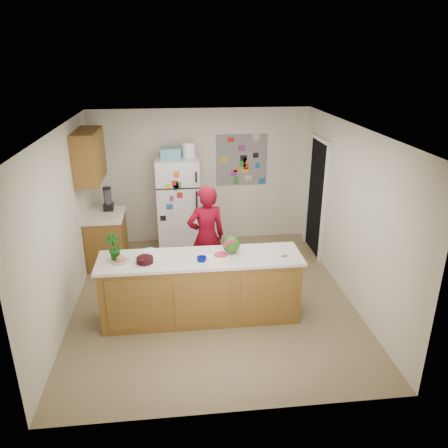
{
  "coord_description": "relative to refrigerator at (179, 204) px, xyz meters",
  "views": [
    {
      "loc": [
        -0.47,
        -5.65,
        3.42
      ],
      "look_at": [
        0.19,
        0.2,
        1.09
      ],
      "focal_mm": 35.0,
      "sensor_mm": 36.0,
      "label": 1
    }
  ],
  "objects": [
    {
      "name": "side_counter_base",
      "position": [
        -1.24,
        -0.53,
        -0.42
      ],
      "size": [
        0.6,
        0.8,
        0.86
      ],
      "primitive_type": "cube",
      "color": "brown",
      "rests_on": "floor"
    },
    {
      "name": "doorway",
      "position": [
        2.44,
        -0.43,
        0.17
      ],
      "size": [
        0.03,
        0.85,
        2.04
      ],
      "primitive_type": "cube",
      "color": "black",
      "rests_on": "ground"
    },
    {
      "name": "upper_cabinets",
      "position": [
        -1.37,
        -0.58,
        1.05
      ],
      "size": [
        0.35,
        1.0,
        0.8
      ],
      "primitive_type": "cube",
      "color": "brown",
      "rests_on": "wall_left"
    },
    {
      "name": "watermelon",
      "position": [
        0.67,
        -2.3,
        0.2
      ],
      "size": [
        0.23,
        0.23,
        0.23
      ],
      "primitive_type": "sphere",
      "color": "#1D5013",
      "rests_on": "cutting_board"
    },
    {
      "name": "plate",
      "position": [
        -0.77,
        -2.4,
        0.08
      ],
      "size": [
        0.27,
        0.27,
        0.02
      ],
      "primitive_type": "cylinder",
      "rotation": [
        0.0,
        0.0,
        -0.23
      ],
      "color": "beige",
      "rests_on": "peninsula_top"
    },
    {
      "name": "white_bowl",
      "position": [
        -0.41,
        -2.23,
        0.1
      ],
      "size": [
        0.21,
        0.21,
        0.06
      ],
      "primitive_type": "cylinder",
      "rotation": [
        0.0,
        0.0,
        0.09
      ],
      "color": "white",
      "rests_on": "peninsula_top"
    },
    {
      "name": "cobalt_bowl",
      "position": [
        0.26,
        -2.48,
        0.1
      ],
      "size": [
        0.14,
        0.14,
        0.05
      ],
      "primitive_type": "cylinder",
      "rotation": [
        0.0,
        0.0,
        0.09
      ],
      "color": "#010B5E",
      "rests_on": "peninsula_top"
    },
    {
      "name": "cherry_bowl",
      "position": [
        -0.46,
        -2.46,
        0.11
      ],
      "size": [
        0.23,
        0.23,
        0.07
      ],
      "primitive_type": "cylinder",
      "rotation": [
        0.0,
        0.0,
        0.06
      ],
      "color": "black",
      "rests_on": "peninsula_top"
    },
    {
      "name": "watermelon_slice",
      "position": [
        0.52,
        -2.37,
        0.09
      ],
      "size": [
        0.15,
        0.15,
        0.02
      ],
      "primitive_type": "cylinder",
      "color": "#CC1241",
      "rests_on": "cutting_board"
    },
    {
      "name": "person",
      "position": [
        0.4,
        -1.47,
        -0.04
      ],
      "size": [
        0.66,
        0.5,
        1.62
      ],
      "primitive_type": "imported",
      "rotation": [
        0.0,
        0.0,
        3.35
      ],
      "color": "maroon",
      "rests_on": "floor"
    },
    {
      "name": "fridge_top_bin",
      "position": [
        -0.1,
        0.0,
        0.94
      ],
      "size": [
        0.35,
        0.28,
        0.18
      ],
      "primitive_type": "cube",
      "color": "#5999B2",
      "rests_on": "refrigerator"
    },
    {
      "name": "wall_left",
      "position": [
        -1.56,
        -1.88,
        0.4
      ],
      "size": [
        0.02,
        4.5,
        2.5
      ],
      "primitive_type": "cube",
      "color": "beige",
      "rests_on": "ground"
    },
    {
      "name": "peninsula_top",
      "position": [
        0.25,
        -2.38,
        0.05
      ],
      "size": [
        2.68,
        0.7,
        0.04
      ],
      "primitive_type": "cube",
      "color": "silver",
      "rests_on": "peninsula_base"
    },
    {
      "name": "paper_towel",
      "position": [
        0.32,
        -2.44,
        0.08
      ],
      "size": [
        0.2,
        0.19,
        0.02
      ],
      "primitive_type": "cube",
      "rotation": [
        0.0,
        0.0,
        0.14
      ],
      "color": "white",
      "rests_on": "peninsula_top"
    },
    {
      "name": "photo_collage",
      "position": [
        1.2,
        0.36,
        0.7
      ],
      "size": [
        0.95,
        0.01,
        0.95
      ],
      "primitive_type": "cube",
      "color": "slate",
      "rests_on": "wall_back"
    },
    {
      "name": "cutting_board",
      "position": [
        0.61,
        -2.32,
        0.08
      ],
      "size": [
        0.41,
        0.34,
        0.01
      ],
      "primitive_type": "cube",
      "rotation": [
        0.0,
        0.0,
        0.19
      ],
      "color": "white",
      "rests_on": "peninsula_top"
    },
    {
      "name": "ceiling",
      "position": [
        0.45,
        -1.88,
        1.66
      ],
      "size": [
        4.0,
        4.5,
        0.02
      ],
      "primitive_type": "cube",
      "color": "white",
      "rests_on": "wall_back"
    },
    {
      "name": "wall_back",
      "position": [
        0.45,
        0.38,
        0.4
      ],
      "size": [
        4.0,
        0.02,
        2.5
      ],
      "primitive_type": "cube",
      "color": "beige",
      "rests_on": "ground"
    },
    {
      "name": "peninsula_base",
      "position": [
        0.25,
        -2.38,
        -0.41
      ],
      "size": [
        2.6,
        0.62,
        0.88
      ],
      "primitive_type": "cube",
      "color": "brown",
      "rests_on": "floor"
    },
    {
      "name": "refrigerator",
      "position": [
        0.0,
        0.0,
        0.0
      ],
      "size": [
        0.75,
        0.7,
        1.7
      ],
      "primitive_type": "cube",
      "color": "silver",
      "rests_on": "floor"
    },
    {
      "name": "blender_appliance",
      "position": [
        -1.19,
        -0.33,
        0.24
      ],
      "size": [
        0.13,
        0.13,
        0.38
      ],
      "primitive_type": "cylinder",
      "color": "black",
      "rests_on": "side_counter_top"
    },
    {
      "name": "floor",
      "position": [
        0.45,
        -1.88,
        -0.86
      ],
      "size": [
        4.0,
        4.5,
        0.02
      ],
      "primitive_type": "cube",
      "color": "brown",
      "rests_on": "ground"
    },
    {
      "name": "side_counter_top",
      "position": [
        -1.24,
        -0.53,
        0.03
      ],
      "size": [
        0.64,
        0.84,
        0.04
      ],
      "primitive_type": "cube",
      "color": "silver",
      "rests_on": "side_counter_base"
    },
    {
      "name": "wall_right",
      "position": [
        2.46,
        -1.88,
        0.4
      ],
      "size": [
        0.02,
        4.5,
        2.5
      ],
      "primitive_type": "cube",
      "color": "beige",
      "rests_on": "ground"
    },
    {
      "name": "keys",
      "position": [
        1.35,
        -2.49,
        0.08
      ],
      "size": [
        0.09,
        0.04,
        0.01
      ],
      "primitive_type": "cube",
      "rotation": [
        0.0,
        0.0,
        -0.01
      ],
      "color": "gray",
      "rests_on": "peninsula_top"
    },
    {
      "name": "potted_plant",
      "position": [
        -0.86,
        -2.33,
        0.24
      ],
      "size": [
        0.24,
        0.23,
        0.35
      ],
      "primitive_type": "imported",
      "rotation": [
        0.0,
        0.0,
        2.55
      ],
      "color": "#1D4713",
      "rests_on": "peninsula_top"
    }
  ]
}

